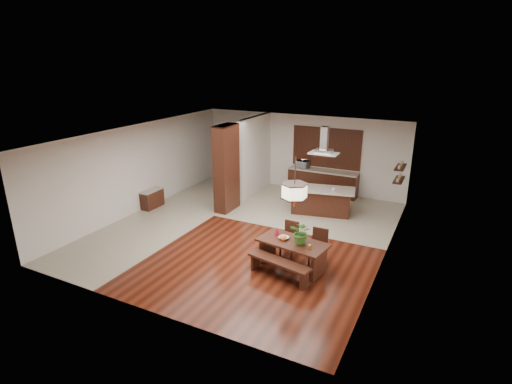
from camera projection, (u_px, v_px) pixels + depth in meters
The scene contains 25 objects.
room_shell at pixel (247, 164), 11.38m from camera, with size 9.00×9.04×2.92m.
tile_hallway at pixel (174, 214), 13.22m from camera, with size 2.50×9.00×0.01m, color #B2AA94.
tile_kitchen at pixel (314, 210), 13.63m from camera, with size 5.50×4.00×0.01m, color #B2AA94.
soffit_band at pixel (246, 135), 11.12m from camera, with size 8.00×9.00×0.02m, color #3F210F.
partition_pier at pixel (226, 168), 13.19m from camera, with size 0.45×1.00×2.90m, color black.
partition_stub at pixel (255, 155), 14.97m from camera, with size 0.18×2.40×2.90m, color silver.
hallway_console at pixel (152, 199), 13.74m from camera, with size 0.37×0.88×0.63m, color black.
hallway_doorway at pixel (239, 156), 16.58m from camera, with size 1.10×0.20×2.10m, color black.
rear_counter at pixel (323, 182), 15.02m from camera, with size 2.60×0.62×0.95m.
kitchen_window at pixel (327, 148), 14.83m from camera, with size 2.60×0.08×1.50m, color #94582C.
shelf_lower at pixel (399, 180), 12.15m from camera, with size 0.26×0.90×0.04m, color black.
shelf_upper at pixel (400, 167), 12.02m from camera, with size 0.26×0.90×0.04m, color black.
dining_table at pixel (293, 248), 9.73m from camera, with size 1.80×1.11×0.70m.
dining_bench at pixel (279, 269), 9.36m from camera, with size 1.61×0.35×0.45m, color black, non-canonical shape.
dining_chair_left at pixel (289, 239), 10.39m from camera, with size 0.40×0.40×0.90m, color black, non-canonical shape.
dining_chair_right at pixel (318, 248), 9.91m from camera, with size 0.40×0.40×0.91m, color black, non-canonical shape.
pendant_lantern at pixel (295, 181), 9.18m from camera, with size 0.64×0.64×1.31m, color beige, non-canonical shape.
foliage_plant at pixel (301, 233), 9.46m from camera, with size 0.52×0.45×0.58m, color #336822.
fruit_bowl at pixel (284, 238), 9.80m from camera, with size 0.25×0.25×0.06m, color beige.
napkin_cone at pixel (277, 231), 9.98m from camera, with size 0.14×0.14×0.21m, color #A50B1E.
gold_ornament at pixel (310, 247), 9.29m from camera, with size 0.07×0.07×0.10m, color gold.
kitchen_island at pixel (321, 201), 13.16m from camera, with size 2.30×1.35×0.89m.
range_hood at pixel (324, 140), 12.52m from camera, with size 0.90×0.55×0.87m, color silver, non-canonical shape.
island_cup at pixel (334, 189), 12.74m from camera, with size 0.12×0.12×0.10m, color silver.
microwave at pixel (303, 164), 15.18m from camera, with size 0.48×0.32×0.26m, color silver.
Camera 1 is at (5.21, -9.74, 4.95)m, focal length 28.00 mm.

